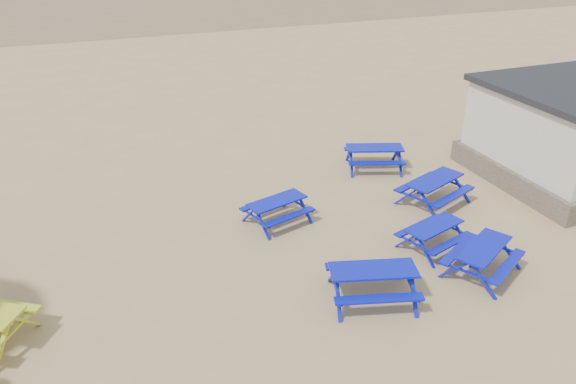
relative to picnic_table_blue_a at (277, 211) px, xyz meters
name	(u,v)px	position (x,y,z in m)	size (l,w,h in m)	color
ground	(323,246)	(0.70, -1.65, -0.36)	(400.00, 400.00, 0.00)	tan
picnic_table_blue_a	(277,211)	(0.00, 0.00, 0.00)	(2.04, 1.80, 0.72)	#0C0AAD
picnic_table_blue_b	(374,158)	(4.46, 2.32, 0.04)	(2.34, 2.12, 0.81)	#0C0AAD
picnic_table_blue_c	(434,191)	(4.88, -0.65, 0.05)	(2.43, 2.21, 0.83)	#0C0AAD
picnic_table_blue_d	(433,237)	(3.38, -2.81, -0.01)	(1.98, 1.76, 0.70)	#0C0AAD
picnic_table_blue_e	(372,284)	(0.78, -4.16, 0.05)	(2.36, 2.09, 0.83)	#0C0AAD
picnic_table_blue_f	(482,260)	(3.82, -4.24, 0.02)	(2.32, 2.18, 0.77)	#0C0AAD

